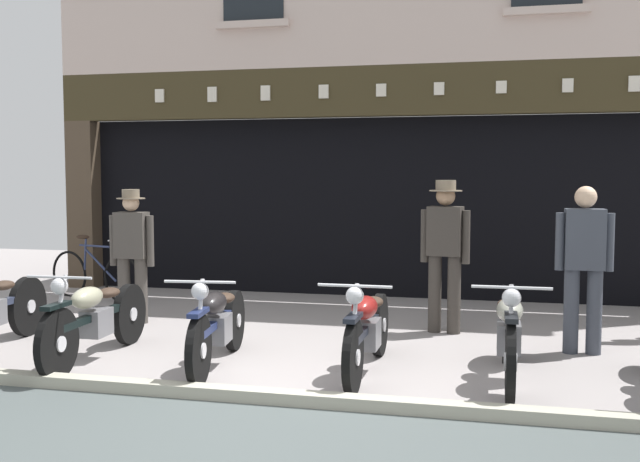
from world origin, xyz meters
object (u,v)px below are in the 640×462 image
salesman_right (584,261)px  motorcycle_center (367,328)px  leaning_bicycle (95,274)px  salesman_left (132,249)px  motorcycle_center_left (217,323)px  advert_board_near (234,169)px  motorcycle_left (95,317)px  motorcycle_center_right (509,333)px  shopkeeper_center (445,248)px  advert_board_far (163,170)px

salesman_right → motorcycle_center: bearing=30.3°
leaning_bicycle → salesman_left: bearing=59.7°
motorcycle_center_left → leaning_bicycle: leaning_bicycle is taller
advert_board_near → motorcycle_center: bearing=-56.8°
motorcycle_left → salesman_right: 4.83m
motorcycle_center_right → shopkeeper_center: size_ratio=1.15×
salesman_right → shopkeeper_center: bearing=-27.3°
motorcycle_left → salesman_left: size_ratio=1.27×
motorcycle_center → advert_board_far: size_ratio=1.85×
motorcycle_center_left → advert_board_far: (-2.59, 4.39, 1.43)m
motorcycle_center → salesman_right: 2.38m
motorcycle_center_right → salesman_right: size_ratio=1.18×
motorcycle_center_right → advert_board_near: advert_board_near is taller
motorcycle_center_left → shopkeeper_center: size_ratio=1.12×
motorcycle_center → shopkeeper_center: size_ratio=1.14×
advert_board_far → motorcycle_left: bearing=-73.0°
motorcycle_center → advert_board_near: advert_board_near is taller
advert_board_far → salesman_left: bearing=-72.7°
motorcycle_center → shopkeeper_center: shopkeeper_center is taller
motorcycle_left → leaning_bicycle: 3.66m
leaning_bicycle → advert_board_far: bearing=175.7°
motorcycle_center_left → advert_board_near: 4.84m
motorcycle_left → shopkeeper_center: (3.18, 2.07, 0.55)m
shopkeeper_center → motorcycle_center_right: bearing=118.9°
shopkeeper_center → salesman_right: size_ratio=1.03×
motorcycle_center_right → advert_board_far: (-5.22, 4.28, 1.41)m
salesman_left → shopkeeper_center: shopkeeper_center is taller
motorcycle_center_right → advert_board_far: bearing=-40.0°
motorcycle_center_right → shopkeeper_center: 2.09m
shopkeeper_center → leaning_bicycle: 5.17m
salesman_left → motorcycle_center_right: bearing=157.1°
motorcycle_center → salesman_left: 3.57m
motorcycle_center_left → salesman_left: bearing=-51.1°
motorcycle_left → salesman_right: bearing=-164.9°
motorcycle_left → leaning_bicycle: leaning_bicycle is taller
motorcycle_center_right → advert_board_far: size_ratio=1.86×
shopkeeper_center → motorcycle_center: bearing=83.0°
motorcycle_center_left → motorcycle_center: (1.40, 0.10, 0.00)m
advert_board_near → shopkeeper_center: bearing=-35.3°
shopkeeper_center → advert_board_near: advert_board_near is taller
motorcycle_center_right → salesman_left: bearing=-20.7°
shopkeeper_center → advert_board_far: 5.19m
motorcycle_center_right → salesman_right: bearing=-121.3°
shopkeeper_center → salesman_left: bearing=13.7°
advert_board_near → salesman_left: bearing=-97.1°
shopkeeper_center → salesman_right: 1.57m
motorcycle_center → advert_board_near: bearing=-56.5°
motorcycle_center_right → advert_board_far: 6.90m
shopkeeper_center → leaning_bicycle: bearing=-3.3°
leaning_bicycle → motorcycle_left: bearing=46.6°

